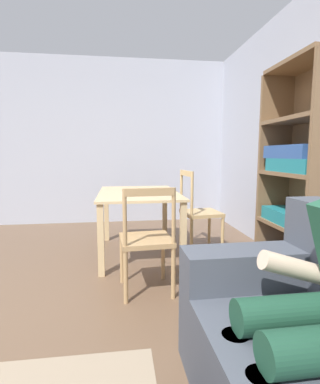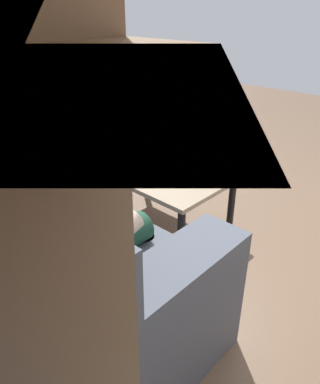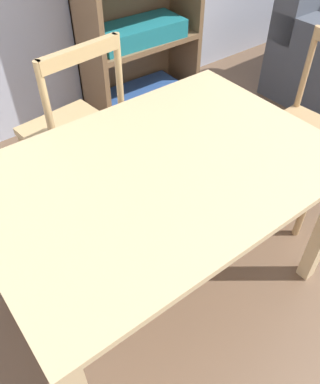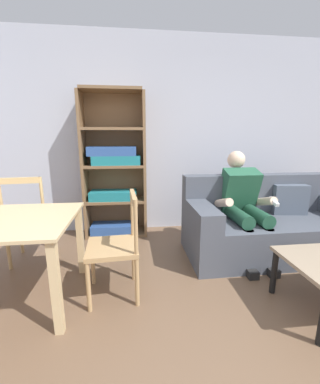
{
  "view_description": "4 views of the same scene",
  "coord_description": "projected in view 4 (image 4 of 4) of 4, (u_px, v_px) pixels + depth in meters",
  "views": [
    {
      "loc": [
        1.54,
        0.92,
        1.15
      ],
      "look_at": [
        -0.41,
        1.19,
        0.9
      ],
      "focal_mm": 27.24,
      "sensor_mm": 36.0,
      "label": 1
    },
    {
      "loc": [
        -0.6,
        2.41,
        1.49
      ],
      "look_at": [
        1.02,
        0.71,
        0.26
      ],
      "focal_mm": 33.5,
      "sensor_mm": 36.0,
      "label": 2
    },
    {
      "loc": [
        -2.43,
        0.28,
        1.62
      ],
      "look_at": [
        -1.77,
        1.13,
        0.6
      ],
      "focal_mm": 36.66,
      "sensor_mm": 36.0,
      "label": 3
    },
    {
      "loc": [
        -0.64,
        -0.79,
        1.35
      ],
      "look_at": [
        -0.41,
        1.19,
        0.9
      ],
      "focal_mm": 22.45,
      "sensor_mm": 36.0,
      "label": 4
    }
  ],
  "objects": [
    {
      "name": "wall_back",
      "position": [
        176.0,
        137.0,
        3.51
      ],
      "size": [
        7.04,
        0.12,
        2.72
      ],
      "primitive_type": "cube",
      "color": "#B2B7C6",
      "rests_on": "ground_plane"
    },
    {
      "name": "couch",
      "position": [
        269.0,
        225.0,
        2.84
      ],
      "size": [
        1.96,
        0.86,
        0.91
      ],
      "color": "#474C56",
      "rests_on": "ground_plane"
    },
    {
      "name": "person_lounging",
      "position": [
        243.0,
        203.0,
        2.76
      ],
      "size": [
        0.59,
        0.94,
        1.2
      ],
      "color": "#23563D",
      "rests_on": "ground_plane"
    },
    {
      "name": "bookshelf",
      "position": [
        115.0,
        173.0,
        3.28
      ],
      "size": [
        0.84,
        0.36,
        1.96
      ],
      "color": "brown",
      "rests_on": "ground_plane"
    },
    {
      "name": "dining_chair_near_wall",
      "position": [
        30.0,
        220.0,
        2.62
      ],
      "size": [
        0.46,
        0.46,
        0.97
      ],
      "color": "tan",
      "rests_on": "ground_plane"
    },
    {
      "name": "dining_chair_facing_couch",
      "position": [
        116.0,
        246.0,
        2.04
      ],
      "size": [
        0.45,
        0.45,
        0.9
      ],
      "color": "tan",
      "rests_on": "ground_plane"
    }
  ]
}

